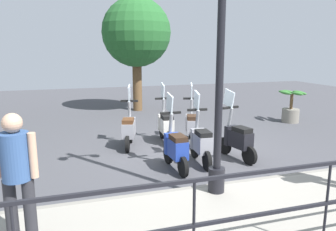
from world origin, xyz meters
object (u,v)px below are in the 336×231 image
potted_palm (291,109)px  scooter_far_1 (166,125)px  scooter_far_0 (192,125)px  scooter_near_1 (201,142)px  scooter_near_2 (175,147)px  scooter_far_2 (129,128)px  lamp_post_near (220,64)px  tree_distant (136,33)px  pedestrian_distant (17,171)px  scooter_near_0 (237,138)px

potted_palm → scooter_far_1: 4.82m
scooter_far_0 → scooter_far_1: bearing=89.1°
scooter_near_1 → scooter_far_0: size_ratio=1.00×
scooter_near_2 → potted_palm: bearing=-62.0°
scooter_near_2 → scooter_near_1: bearing=-77.0°
potted_palm → scooter_far_2: bearing=102.1°
lamp_post_near → scooter_far_1: (3.43, -0.18, -1.71)m
scooter_near_1 → scooter_far_1: bearing=11.8°
potted_palm → scooter_near_1: size_ratio=0.69×
lamp_post_near → tree_distant: bearing=-3.1°
pedestrian_distant → lamp_post_near: bearing=121.5°
scooter_far_2 → scooter_near_2: bearing=-145.3°
potted_palm → scooter_near_0: (-2.82, 3.57, 0.04)m
tree_distant → scooter_far_0: bearing=-175.5°
pedestrian_distant → potted_palm: (5.20, -7.70, -0.63)m
lamp_post_near → scooter_far_0: (3.22, -0.82, -1.71)m
pedestrian_distant → scooter_near_1: size_ratio=1.03×
pedestrian_distant → scooter_far_2: 4.49m
lamp_post_near → scooter_far_2: 3.80m
tree_distant → scooter_near_0: size_ratio=2.83×
tree_distant → scooter_near_1: size_ratio=2.83×
scooter_far_1 → lamp_post_near: bearing=-179.3°
scooter_near_1 → scooter_near_2: same height
potted_palm → scooter_far_2: 5.83m
tree_distant → scooter_near_2: tree_distant is taller
scooter_far_1 → tree_distant: bearing=0.6°
tree_distant → scooter_far_0: size_ratio=2.83×
tree_distant → scooter_far_0: tree_distant is taller
scooter_far_2 → pedestrian_distant: bearing=169.3°
tree_distant → scooter_far_0: (-4.92, -0.39, -2.52)m
scooter_near_1 → potted_palm: bearing=-53.4°
scooter_far_1 → pedestrian_distant: bearing=147.6°
scooter_near_1 → scooter_far_2: bearing=41.2°
scooter_near_2 → scooter_far_2: same height
tree_distant → potted_palm: size_ratio=4.11×
scooter_near_0 → scooter_far_0: 1.59m
scooter_far_2 → scooter_near_0: bearing=-110.9°
scooter_far_2 → lamp_post_near: bearing=-150.1°
potted_palm → scooter_far_1: (-1.09, 4.70, 0.04)m
tree_distant → scooter_far_1: bearing=176.9°
scooter_far_0 → pedestrian_distant: bearing=154.8°
scooter_near_1 → lamp_post_near: bearing=169.6°
lamp_post_near → scooter_near_2: lamp_post_near is taller
lamp_post_near → tree_distant: 8.19m
scooter_near_0 → scooter_far_2: (1.60, 2.13, 0.00)m
lamp_post_near → scooter_near_0: bearing=-37.7°
scooter_far_2 → tree_distant: bearing=1.5°
potted_palm → scooter_near_1: bearing=122.7°
scooter_far_0 → lamp_post_near: bearing=-176.5°
scooter_far_2 → scooter_near_1: bearing=-126.7°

